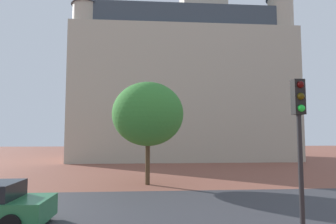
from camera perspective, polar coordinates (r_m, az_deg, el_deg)
ground_plane at (r=12.68m, az=2.47°, el=-17.92°), size 120.00×120.00×0.00m
street_asphalt_strip at (r=11.69m, az=3.09°, el=-19.06°), size 120.00×7.52×0.00m
landmark_building at (r=35.95m, az=3.45°, el=6.79°), size 25.34×12.03×35.96m
traffic_light_pole at (r=7.88m, az=24.99°, el=-3.30°), size 0.28×0.34×4.34m
tree_curb_far at (r=17.00m, az=-4.07°, el=-0.41°), size 4.26×4.26×6.08m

